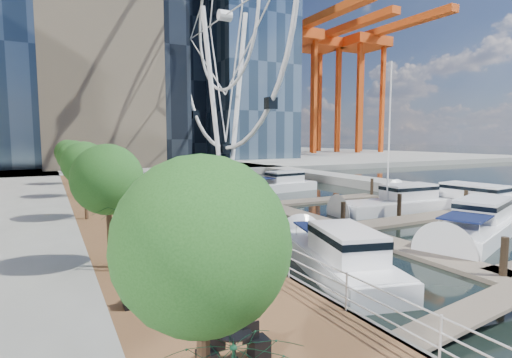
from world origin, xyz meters
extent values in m
plane|color=black|center=(0.00, 0.00, 0.00)|extent=(520.00, 520.00, 0.00)
cube|color=brown|center=(-9.00, 15.00, 0.50)|extent=(6.00, 60.00, 1.00)
cube|color=#595954|center=(-6.00, 15.00, 0.50)|extent=(0.25, 60.00, 1.00)
cube|color=gray|center=(0.00, 102.00, 0.50)|extent=(200.00, 114.00, 1.00)
cube|color=gray|center=(20.00, 20.00, 0.50)|extent=(4.00, 60.00, 1.00)
cube|color=gray|center=(14.00, 52.00, 0.50)|extent=(14.00, 12.00, 1.00)
cube|color=#6D6051|center=(3.00, 10.00, 0.10)|extent=(2.00, 32.00, 0.20)
cube|color=#6D6051|center=(9.00, 8.00, 0.10)|extent=(12.00, 2.00, 0.20)
cube|color=#6D6051|center=(9.00, 18.00, 0.10)|extent=(12.00, 2.00, 0.20)
cylinder|color=white|center=(11.50, 52.00, 14.00)|extent=(0.80, 0.80, 26.00)
cylinder|color=white|center=(16.50, 52.00, 14.00)|extent=(0.80, 0.80, 26.00)
torus|color=white|center=(14.00, 52.00, 26.00)|extent=(0.70, 44.70, 44.70)
sphere|color=#265B1E|center=(-11.40, -6.00, 4.30)|extent=(2.60, 2.60, 2.60)
cylinder|color=#3F2B1C|center=(-11.40, 4.00, 2.20)|extent=(0.20, 0.20, 2.40)
sphere|color=#265B1E|center=(-11.40, 4.00, 4.30)|extent=(2.60, 2.60, 2.60)
cylinder|color=#3F2B1C|center=(-11.40, 14.00, 2.20)|extent=(0.20, 0.20, 2.40)
sphere|color=#265B1E|center=(-11.40, 14.00, 4.30)|extent=(2.60, 2.60, 2.60)
cylinder|color=#3F2B1C|center=(-11.40, 24.00, 2.20)|extent=(0.20, 0.20, 2.40)
sphere|color=#265B1E|center=(-11.40, 24.00, 4.30)|extent=(2.60, 2.60, 2.60)
cylinder|color=#3F2B1C|center=(-11.40, 34.00, 2.20)|extent=(0.20, 0.20, 2.40)
sphere|color=#265B1E|center=(-11.40, 34.00, 4.30)|extent=(2.60, 2.60, 2.60)
imported|color=#52556E|center=(-7.36, 6.00, 1.76)|extent=(0.65, 0.54, 1.52)
imported|color=gray|center=(-8.69, 19.70, 1.95)|extent=(1.16, 1.16, 1.90)
imported|color=#30343D|center=(-8.18, 26.90, 1.83)|extent=(1.05, 0.84, 1.66)
imported|color=#103B1B|center=(-10.61, 2.97, 2.34)|extent=(3.75, 3.79, 2.69)
camera|label=1|loc=(-13.31, -11.32, 5.82)|focal=28.00mm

